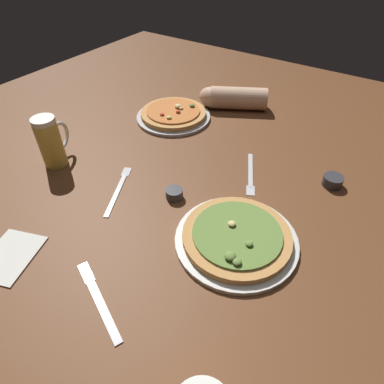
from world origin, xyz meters
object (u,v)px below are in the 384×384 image
at_px(ramekin_butter, 333,181).
at_px(napkin_folded, 9,256).
at_px(ramekin_sauce, 174,194).
at_px(diner_arm, 231,98).
at_px(pizza_plate_far, 173,115).
at_px(fork_spare, 118,189).
at_px(knife_right, 98,299).
at_px(pizza_plate_near, 237,237).
at_px(beer_mug_amber, 51,141).
at_px(fork_left, 251,174).

xyz_separation_m(ramekin_butter, napkin_folded, (-0.57, -0.72, -0.01)).
height_order(ramekin_sauce, diner_arm, diner_arm).
bearing_deg(pizza_plate_far, ramekin_butter, -5.72).
bearing_deg(fork_spare, knife_right, -53.40).
distance_m(pizza_plate_near, pizza_plate_far, 0.67).
bearing_deg(pizza_plate_far, ramekin_sauce, -53.42).
bearing_deg(ramekin_sauce, beer_mug_amber, -169.59).
relative_size(pizza_plate_far, ramekin_butter, 4.90).
relative_size(beer_mug_amber, fork_left, 0.84).
xyz_separation_m(pizza_plate_near, napkin_folded, (-0.44, -0.35, -0.01)).
xyz_separation_m(pizza_plate_near, knife_right, (-0.17, -0.31, -0.01)).
bearing_deg(napkin_folded, ramekin_butter, 51.27).
relative_size(beer_mug_amber, ramekin_sauce, 3.33).
height_order(beer_mug_amber, napkin_folded, beer_mug_amber).
xyz_separation_m(beer_mug_amber, diner_arm, (0.29, 0.66, -0.04)).
relative_size(pizza_plate_far, fork_spare, 1.38).
distance_m(ramekin_sauce, ramekin_butter, 0.48).
distance_m(pizza_plate_near, fork_spare, 0.39).
xyz_separation_m(fork_left, knife_right, (-0.08, -0.58, 0.00)).
bearing_deg(pizza_plate_far, knife_right, -65.33).
bearing_deg(pizza_plate_far, diner_arm, 54.30).
relative_size(pizza_plate_near, fork_left, 1.57).
height_order(pizza_plate_far, beer_mug_amber, beer_mug_amber).
xyz_separation_m(ramekin_butter, fork_spare, (-0.53, -0.38, -0.01)).
distance_m(fork_left, knife_right, 0.59).
height_order(fork_left, diner_arm, diner_arm).
height_order(ramekin_butter, fork_spare, ramekin_butter).
bearing_deg(napkin_folded, fork_spare, 82.22).
bearing_deg(diner_arm, ramekin_butter, -28.22).
relative_size(napkin_folded, fork_spare, 0.72).
height_order(beer_mug_amber, ramekin_butter, beer_mug_amber).
bearing_deg(beer_mug_amber, napkin_folded, -56.01).
height_order(beer_mug_amber, diner_arm, beer_mug_amber).
bearing_deg(diner_arm, napkin_folded, -94.17).
bearing_deg(fork_left, beer_mug_amber, -152.05).
relative_size(pizza_plate_near, diner_arm, 1.15).
relative_size(pizza_plate_far, beer_mug_amber, 1.75).
xyz_separation_m(pizza_plate_far, diner_arm, (0.15, 0.20, 0.03)).
distance_m(beer_mug_amber, diner_arm, 0.72).
distance_m(pizza_plate_far, ramekin_butter, 0.65).
xyz_separation_m(pizza_plate_near, pizza_plate_far, (-0.51, 0.43, 0.00)).
height_order(ramekin_sauce, fork_spare, ramekin_sauce).
bearing_deg(diner_arm, fork_left, -53.04).
height_order(fork_spare, diner_arm, diner_arm).
xyz_separation_m(ramekin_sauce, knife_right, (0.06, -0.36, -0.01)).
height_order(pizza_plate_near, pizza_plate_far, same).
xyz_separation_m(knife_right, diner_arm, (-0.19, 0.95, 0.04)).
bearing_deg(beer_mug_amber, pizza_plate_far, 72.69).
bearing_deg(pizza_plate_near, beer_mug_amber, -177.49).
relative_size(ramekin_sauce, fork_left, 0.25).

